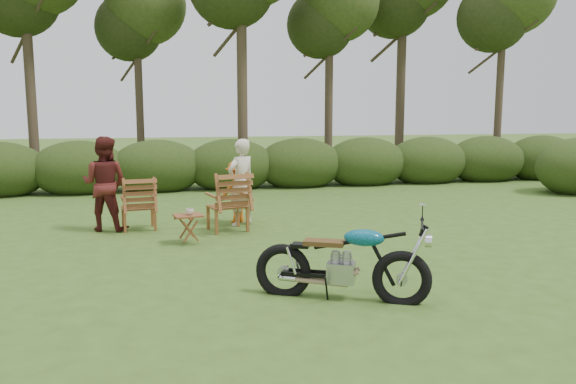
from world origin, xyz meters
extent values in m
plane|color=#344E1A|center=(0.00, 0.00, 0.00)|extent=(80.00, 80.00, 0.00)
cylinder|color=#3D2B21|center=(-5.50, 11.10, 3.60)|extent=(0.28, 0.28, 7.20)
cylinder|color=#3D2B21|center=(-2.50, 12.20, 3.15)|extent=(0.24, 0.24, 6.30)
sphere|color=#2E3E17|center=(-2.50, 12.20, 5.11)|extent=(2.52, 2.52, 2.52)
cylinder|color=#3D2B21|center=(0.50, 10.00, 3.83)|extent=(0.30, 0.30, 7.65)
cylinder|color=#3D2B21|center=(3.50, 11.10, 3.24)|extent=(0.26, 0.26, 6.48)
sphere|color=#2E3E17|center=(3.50, 11.10, 5.26)|extent=(2.59, 2.59, 2.59)
cylinder|color=#3D2B21|center=(6.50, 12.20, 3.96)|extent=(0.32, 0.32, 7.92)
cylinder|color=#3D2B21|center=(9.00, 10.00, 3.42)|extent=(0.24, 0.24, 6.84)
sphere|color=#2E3E17|center=(9.00, 10.00, 5.55)|extent=(2.74, 2.74, 2.74)
ellipsoid|color=#1E3312|center=(-4.00, 9.00, 0.63)|extent=(2.52, 1.68, 1.51)
ellipsoid|color=#1E3312|center=(-2.00, 9.00, 0.63)|extent=(2.52, 1.68, 1.51)
ellipsoid|color=#1E3312|center=(0.00, 9.00, 0.63)|extent=(2.52, 1.68, 1.51)
ellipsoid|color=#1E3312|center=(2.00, 9.00, 0.63)|extent=(2.52, 1.68, 1.51)
ellipsoid|color=#1E3312|center=(4.00, 9.00, 0.63)|extent=(2.52, 1.68, 1.51)
ellipsoid|color=#1E3312|center=(6.00, 9.00, 0.63)|extent=(2.52, 1.68, 1.51)
ellipsoid|color=#1E3312|center=(8.00, 9.00, 0.63)|extent=(2.52, 1.68, 1.51)
ellipsoid|color=#1E3312|center=(10.00, 9.00, 0.63)|extent=(2.52, 1.68, 1.51)
imported|color=beige|center=(-1.50, 2.51, 0.54)|extent=(0.17, 0.17, 0.11)
imported|color=beige|center=(-0.46, 3.81, 0.00)|extent=(0.72, 0.65, 1.64)
imported|color=#501917|center=(-2.93, 3.94, 0.00)|extent=(0.99, 0.88, 1.71)
imported|color=#CA5D13|center=(-0.50, 4.13, 0.00)|extent=(0.88, 0.69, 1.20)
camera|label=1|loc=(-1.97, -6.60, 2.17)|focal=35.00mm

